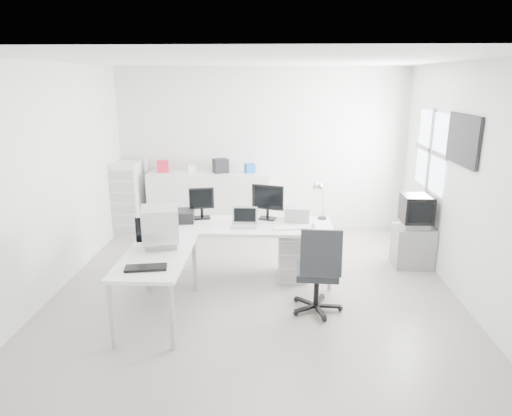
{
  "coord_description": "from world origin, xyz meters",
  "views": [
    {
      "loc": [
        0.22,
        -5.42,
        2.6
      ],
      "look_at": [
        0.0,
        0.2,
        1.0
      ],
      "focal_mm": 32.0,
      "sensor_mm": 36.0,
      "label": 1
    }
  ],
  "objects_px": {
    "tv_cabinet": "(413,246)",
    "lcd_monitor_large": "(268,203)",
    "inkjet_printer": "(178,216)",
    "sideboard": "(210,202)",
    "drawer_pedestal": "(293,256)",
    "crt_monitor": "(160,225)",
    "crt_tv": "(416,212)",
    "lcd_monitor_small": "(202,203)",
    "laptop": "(244,218)",
    "laser_printer": "(297,213)",
    "side_desk": "(158,286)",
    "office_chair": "(317,268)",
    "filing_cabinet": "(128,198)",
    "main_desk": "(241,251)"
  },
  "relations": [
    {
      "from": "tv_cabinet",
      "to": "lcd_monitor_large",
      "type": "bearing_deg",
      "value": -173.32
    },
    {
      "from": "inkjet_printer",
      "to": "sideboard",
      "type": "relative_size",
      "value": 0.2
    },
    {
      "from": "drawer_pedestal",
      "to": "sideboard",
      "type": "xyz_separation_m",
      "value": [
        -1.38,
        1.91,
        0.22
      ]
    },
    {
      "from": "crt_monitor",
      "to": "crt_tv",
      "type": "distance_m",
      "value": 3.55
    },
    {
      "from": "lcd_monitor_small",
      "to": "crt_tv",
      "type": "relative_size",
      "value": 0.84
    },
    {
      "from": "laptop",
      "to": "laser_printer",
      "type": "distance_m",
      "value": 0.77
    },
    {
      "from": "side_desk",
      "to": "lcd_monitor_small",
      "type": "bearing_deg",
      "value": 77.47
    },
    {
      "from": "side_desk",
      "to": "laser_printer",
      "type": "xyz_separation_m",
      "value": [
        1.6,
        1.32,
        0.47
      ]
    },
    {
      "from": "lcd_monitor_large",
      "to": "sideboard",
      "type": "height_order",
      "value": "lcd_monitor_large"
    },
    {
      "from": "side_desk",
      "to": "laptop",
      "type": "relative_size",
      "value": 4.02
    },
    {
      "from": "drawer_pedestal",
      "to": "tv_cabinet",
      "type": "height_order",
      "value": "drawer_pedestal"
    },
    {
      "from": "laser_printer",
      "to": "sideboard",
      "type": "height_order",
      "value": "sideboard"
    },
    {
      "from": "laptop",
      "to": "crt_monitor",
      "type": "height_order",
      "value": "crt_monitor"
    },
    {
      "from": "side_desk",
      "to": "office_chair",
      "type": "distance_m",
      "value": 1.8
    },
    {
      "from": "drawer_pedestal",
      "to": "inkjet_printer",
      "type": "xyz_separation_m",
      "value": [
        -1.55,
        0.05,
        0.53
      ]
    },
    {
      "from": "lcd_monitor_small",
      "to": "lcd_monitor_large",
      "type": "bearing_deg",
      "value": -12.38
    },
    {
      "from": "lcd_monitor_large",
      "to": "tv_cabinet",
      "type": "xyz_separation_m",
      "value": [
        2.08,
        0.24,
        -0.69
      ]
    },
    {
      "from": "lcd_monitor_large",
      "to": "crt_tv",
      "type": "xyz_separation_m",
      "value": [
        2.08,
        0.24,
        -0.17
      ]
    },
    {
      "from": "lcd_monitor_large",
      "to": "crt_monitor",
      "type": "bearing_deg",
      "value": -119.38
    },
    {
      "from": "laser_printer",
      "to": "filing_cabinet",
      "type": "bearing_deg",
      "value": 154.34
    },
    {
      "from": "crt_monitor",
      "to": "tv_cabinet",
      "type": "distance_m",
      "value": 3.61
    },
    {
      "from": "sideboard",
      "to": "drawer_pedestal",
      "type": "bearing_deg",
      "value": -54.06
    },
    {
      "from": "laser_printer",
      "to": "crt_tv",
      "type": "distance_m",
      "value": 1.7
    },
    {
      "from": "main_desk",
      "to": "lcd_monitor_large",
      "type": "relative_size",
      "value": 5.22
    },
    {
      "from": "lcd_monitor_large",
      "to": "filing_cabinet",
      "type": "relative_size",
      "value": 0.37
    },
    {
      "from": "lcd_monitor_small",
      "to": "tv_cabinet",
      "type": "height_order",
      "value": "lcd_monitor_small"
    },
    {
      "from": "lcd_monitor_large",
      "to": "main_desk",
      "type": "bearing_deg",
      "value": -126.36
    },
    {
      "from": "laptop",
      "to": "laser_printer",
      "type": "xyz_separation_m",
      "value": [
        0.7,
        0.32,
        -0.02
      ]
    },
    {
      "from": "laptop",
      "to": "tv_cabinet",
      "type": "height_order",
      "value": "laptop"
    },
    {
      "from": "side_desk",
      "to": "lcd_monitor_large",
      "type": "distance_m",
      "value": 1.9
    },
    {
      "from": "drawer_pedestal",
      "to": "side_desk",
      "type": "bearing_deg",
      "value": -143.43
    },
    {
      "from": "office_chair",
      "to": "sideboard",
      "type": "height_order",
      "value": "office_chair"
    },
    {
      "from": "main_desk",
      "to": "tv_cabinet",
      "type": "xyz_separation_m",
      "value": [
        2.43,
        0.49,
        -0.08
      ]
    },
    {
      "from": "lcd_monitor_large",
      "to": "inkjet_printer",
      "type": "bearing_deg",
      "value": -154.77
    },
    {
      "from": "main_desk",
      "to": "crt_monitor",
      "type": "relative_size",
      "value": 4.69
    },
    {
      "from": "side_desk",
      "to": "laser_printer",
      "type": "height_order",
      "value": "laser_printer"
    },
    {
      "from": "crt_monitor",
      "to": "filing_cabinet",
      "type": "relative_size",
      "value": 0.41
    },
    {
      "from": "drawer_pedestal",
      "to": "tv_cabinet",
      "type": "xyz_separation_m",
      "value": [
        1.73,
        0.44,
        -0.01
      ]
    },
    {
      "from": "tv_cabinet",
      "to": "drawer_pedestal",
      "type": "bearing_deg",
      "value": -165.6
    },
    {
      "from": "lcd_monitor_small",
      "to": "side_desk",
      "type": "bearing_deg",
      "value": -114.91
    },
    {
      "from": "main_desk",
      "to": "office_chair",
      "type": "xyz_separation_m",
      "value": [
        0.93,
        -0.88,
        0.15
      ]
    },
    {
      "from": "office_chair",
      "to": "filing_cabinet",
      "type": "relative_size",
      "value": 0.86
    },
    {
      "from": "lcd_monitor_small",
      "to": "laptop",
      "type": "bearing_deg",
      "value": -42.63
    },
    {
      "from": "inkjet_printer",
      "to": "lcd_monitor_small",
      "type": "xyz_separation_m",
      "value": [
        0.3,
        0.15,
        0.14
      ]
    },
    {
      "from": "lcd_monitor_large",
      "to": "crt_monitor",
      "type": "relative_size",
      "value": 0.9
    },
    {
      "from": "inkjet_printer",
      "to": "lcd_monitor_large",
      "type": "xyz_separation_m",
      "value": [
        1.2,
        0.15,
        0.15
      ]
    },
    {
      "from": "laptop",
      "to": "inkjet_printer",
      "type": "bearing_deg",
      "value": 169.14
    },
    {
      "from": "inkjet_printer",
      "to": "crt_monitor",
      "type": "distance_m",
      "value": 0.97
    },
    {
      "from": "main_desk",
      "to": "drawer_pedestal",
      "type": "bearing_deg",
      "value": 4.09
    },
    {
      "from": "crt_monitor",
      "to": "tv_cabinet",
      "type": "xyz_separation_m",
      "value": [
        3.28,
        1.34,
        -0.71
      ]
    }
  ]
}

